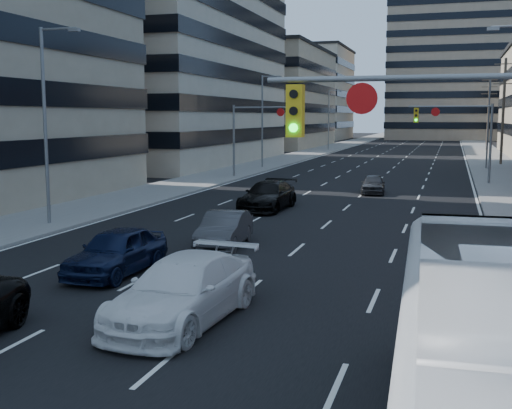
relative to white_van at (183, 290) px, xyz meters
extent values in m
cube|color=black|center=(-1.11, 121.18, -0.79)|extent=(18.00, 300.00, 0.02)
cube|color=slate|center=(-12.61, 121.18, -0.72)|extent=(5.00, 300.00, 0.15)
cube|color=slate|center=(10.39, 121.18, -0.72)|extent=(5.00, 300.00, 0.15)
cube|color=#ADA089|center=(-28.11, 51.18, 13.20)|extent=(26.00, 34.00, 28.00)
cube|color=gray|center=(-25.11, 91.18, 7.20)|extent=(20.00, 30.00, 16.00)
cube|color=gray|center=(4.89, 141.18, 28.20)|extent=(26.00, 26.00, 58.00)
cube|color=#ADA089|center=(-29.11, 131.18, 9.20)|extent=(24.00, 24.00, 20.00)
cylinder|color=slate|center=(5.64, -0.82, 5.00)|extent=(6.50, 0.12, 0.12)
cube|color=gold|center=(2.99, -0.82, 4.35)|extent=(0.35, 0.28, 1.10)
cylinder|color=black|center=(2.99, -0.98, 4.70)|extent=(0.18, 0.06, 0.18)
cylinder|color=black|center=(2.99, -0.98, 4.35)|extent=(0.18, 0.06, 0.18)
cylinder|color=#0CE526|center=(2.99, -0.98, 4.00)|extent=(0.18, 0.06, 0.18)
cylinder|color=white|center=(4.39, -0.85, 4.60)|extent=(0.64, 0.06, 0.64)
cylinder|color=slate|center=(-11.11, 36.18, 2.20)|extent=(0.18, 0.18, 6.00)
cylinder|color=slate|center=(-8.11, 36.18, 5.00)|extent=(6.00, 0.12, 0.12)
cube|color=gold|center=(-5.71, 36.18, 4.35)|extent=(0.35, 0.28, 1.10)
cylinder|color=black|center=(-5.71, 36.02, 4.70)|extent=(0.18, 0.06, 0.18)
cylinder|color=black|center=(-5.71, 36.02, 4.35)|extent=(0.18, 0.06, 0.18)
cylinder|color=#0CE526|center=(-5.71, 36.02, 4.00)|extent=(0.18, 0.06, 0.18)
cylinder|color=white|center=(-7.11, 36.15, 4.60)|extent=(0.64, 0.06, 0.64)
cylinder|color=slate|center=(8.89, 36.18, 2.20)|extent=(0.18, 0.18, 6.00)
cylinder|color=slate|center=(5.89, 36.18, 5.00)|extent=(6.00, 0.12, 0.12)
cube|color=gold|center=(3.49, 36.18, 4.35)|extent=(0.35, 0.28, 1.10)
cylinder|color=black|center=(3.49, 36.02, 4.70)|extent=(0.18, 0.06, 0.18)
cylinder|color=black|center=(3.49, 36.02, 4.35)|extent=(0.18, 0.06, 0.18)
cylinder|color=#0CE526|center=(3.49, 36.02, 4.00)|extent=(0.18, 0.06, 0.18)
cylinder|color=white|center=(4.89, 36.15, 4.60)|extent=(0.64, 0.06, 0.64)
cylinder|color=#4C3D2D|center=(11.09, 57.18, 4.70)|extent=(0.28, 0.28, 11.00)
cube|color=#4C3D2D|center=(11.09, 57.18, 9.60)|extent=(2.20, 0.10, 0.10)
cube|color=#4C3D2D|center=(11.09, 57.18, 8.60)|extent=(2.20, 0.10, 0.10)
cube|color=#4C3D2D|center=(11.09, 57.18, 7.60)|extent=(2.20, 0.10, 0.10)
cylinder|color=#4C3D2D|center=(11.09, 87.18, 4.70)|extent=(0.28, 0.28, 11.00)
cube|color=#4C3D2D|center=(11.09, 87.18, 9.60)|extent=(2.20, 0.10, 0.10)
cube|color=#4C3D2D|center=(11.09, 87.18, 8.60)|extent=(2.20, 0.10, 0.10)
cube|color=#4C3D2D|center=(11.09, 87.18, 7.60)|extent=(2.20, 0.10, 0.10)
cylinder|color=slate|center=(-11.61, 11.18, 3.70)|extent=(0.16, 0.16, 9.00)
cylinder|color=slate|center=(-10.71, 11.18, 8.10)|extent=(1.80, 0.10, 0.10)
cube|color=slate|center=(-9.91, 11.18, 8.02)|extent=(0.50, 0.22, 0.14)
cylinder|color=slate|center=(-11.61, 46.18, 3.70)|extent=(0.16, 0.16, 9.00)
cylinder|color=slate|center=(-10.71, 46.18, 8.10)|extent=(1.80, 0.10, 0.10)
cube|color=slate|center=(-9.91, 46.18, 8.02)|extent=(0.50, 0.22, 0.14)
cylinder|color=slate|center=(-11.61, 81.18, 3.70)|extent=(0.16, 0.16, 9.00)
cylinder|color=slate|center=(-10.71, 81.18, 8.10)|extent=(1.80, 0.10, 0.10)
cube|color=slate|center=(-9.91, 81.18, 8.02)|extent=(0.50, 0.22, 0.14)
cube|color=slate|center=(7.69, 16.18, 8.02)|extent=(0.50, 0.22, 0.14)
cylinder|color=slate|center=(9.39, 51.18, 3.70)|extent=(0.16, 0.16, 9.00)
cylinder|color=slate|center=(8.49, 51.18, 8.10)|extent=(1.80, 0.10, 0.10)
cube|color=slate|center=(7.69, 51.18, 8.02)|extent=(0.50, 0.22, 0.14)
imported|color=silver|center=(0.00, 0.00, 0.00)|extent=(2.66, 5.65, 1.59)
imported|color=white|center=(7.01, -6.12, 0.83)|extent=(3.20, 11.77, 3.25)
imported|color=black|center=(-3.98, 3.82, -0.04)|extent=(1.90, 4.49, 1.51)
imported|color=#38393B|center=(-2.16, 8.95, -0.11)|extent=(1.88, 4.31, 1.38)
imported|color=black|center=(-3.30, 19.12, -0.02)|extent=(2.37, 5.42, 1.55)
imported|color=#2F2F32|center=(1.29, 28.31, -0.16)|extent=(1.80, 3.82, 1.26)
camera|label=1|loc=(6.19, -14.14, 4.23)|focal=45.00mm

